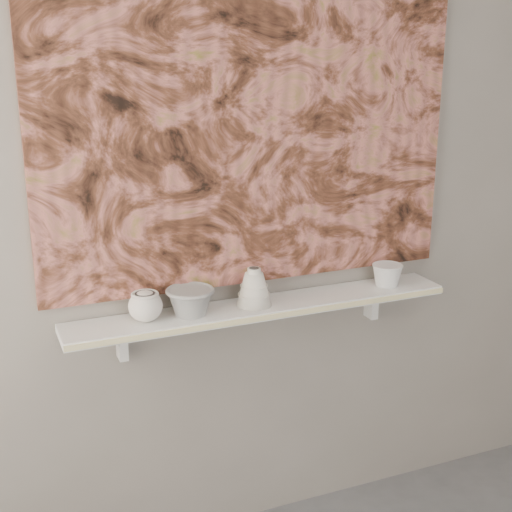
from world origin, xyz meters
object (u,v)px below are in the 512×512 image
painting (253,126)px  cup_cream (145,306)px  shelf (262,308)px  bowl_grey (190,301)px  bowl_white (387,275)px  bell_vessel (254,287)px

painting → cup_cream: painting is taller
shelf → bowl_grey: bearing=180.0°
bowl_white → shelf: bearing=180.0°
shelf → bowl_white: bowl_white is taller
bowl_grey → cup_cream: cup_cream is taller
shelf → cup_cream: cup_cream is taller
painting → bowl_grey: size_ratio=9.07×
painting → shelf: bearing=-90.0°
bell_vessel → painting: bearing=68.4°
painting → bell_vessel: size_ratio=11.06×
bowl_grey → bell_vessel: 0.23m
cup_cream → painting: bearing=10.9°
cup_cream → bell_vessel: size_ratio=0.83×
painting → bowl_white: (0.51, -0.08, -0.57)m
shelf → bowl_grey: size_ratio=8.47×
painting → bell_vessel: painting is taller
bowl_grey → bell_vessel: size_ratio=1.22×
painting → cup_cream: (-0.42, -0.08, -0.56)m
bell_vessel → bowl_grey: bearing=180.0°
shelf → cup_cream: 0.42m
cup_cream → bell_vessel: bell_vessel is taller
painting → bowl_white: painting is taller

